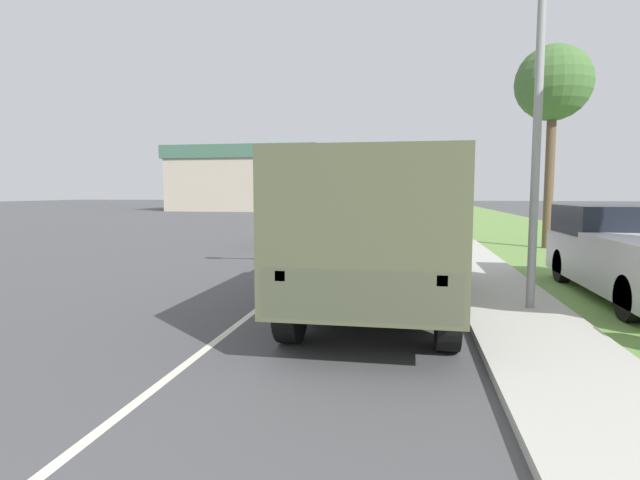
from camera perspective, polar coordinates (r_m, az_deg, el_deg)
The scene contains 11 objects.
ground_plane at distance 39.58m, azimuth 6.28°, elevation 2.40°, with size 180.00×180.00×0.00m, color #4C4C4F.
lane_centre_stripe at distance 39.58m, azimuth 6.28°, elevation 2.40°, with size 0.12×120.00×0.00m.
sidewalk_right at distance 39.53m, azimuth 12.80°, elevation 2.38°, with size 1.80×120.00×0.12m.
grass_strip_right at distance 39.98m, azimuth 19.12°, elevation 2.17°, with size 7.00×120.00×0.02m.
military_truck at distance 8.79m, azimuth 6.58°, elevation 1.72°, with size 2.43×6.65×2.65m.
car_nearest_ahead at distance 19.70m, azimuth -1.83°, elevation 1.43°, with size 1.75×3.97×1.59m.
car_second_ahead at distance 30.95m, azimuth 8.73°, elevation 2.77°, with size 1.80×4.38×1.50m.
pickup_truck at distance 11.65m, azimuth 32.19°, elevation -1.42°, with size 1.95×5.52×1.79m.
lamp_post at distance 9.47m, azimuth 22.61°, elevation 19.31°, with size 1.69×0.24×7.27m.
tree_mid_right at distance 20.82m, azimuth 25.11°, elevation 15.70°, with size 2.72×2.72×7.41m.
building_distant at distance 58.91m, azimuth -8.02°, elevation 6.94°, with size 17.44×9.92×7.24m.
Camera 1 is at (2.66, 0.56, 2.10)m, focal length 28.00 mm.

